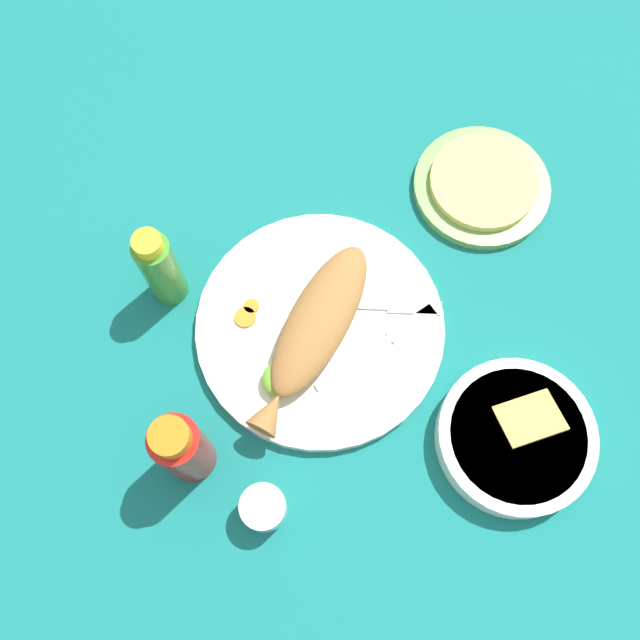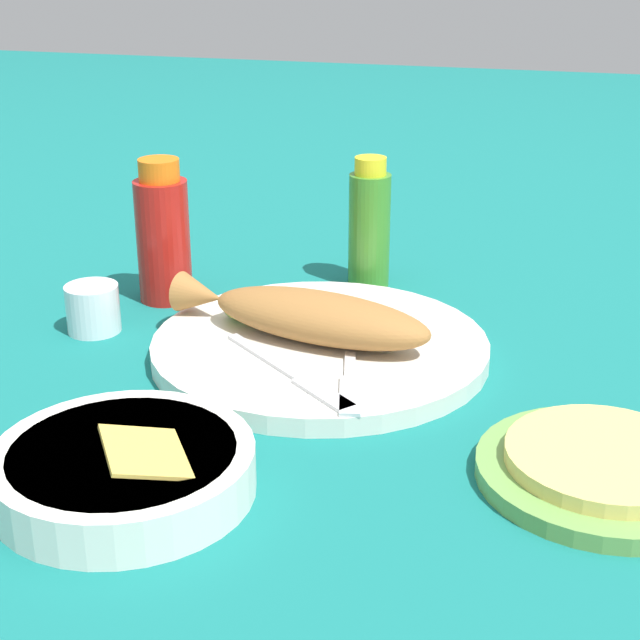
# 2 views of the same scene
# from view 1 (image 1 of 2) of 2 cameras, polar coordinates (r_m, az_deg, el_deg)

# --- Properties ---
(ground_plane) EXTENTS (4.00, 4.00, 0.00)m
(ground_plane) POSITION_cam_1_polar(r_m,az_deg,el_deg) (0.93, 0.00, -0.79)
(ground_plane) COLOR #146B66
(main_plate) EXTENTS (0.32, 0.32, 0.02)m
(main_plate) POSITION_cam_1_polar(r_m,az_deg,el_deg) (0.93, 0.00, -0.61)
(main_plate) COLOR silver
(main_plate) RESTS_ON ground_plane
(fried_fish) EXTENTS (0.27, 0.12, 0.05)m
(fried_fish) POSITION_cam_1_polar(r_m,az_deg,el_deg) (0.89, -0.37, -0.63)
(fried_fish) COLOR #996633
(fried_fish) RESTS_ON main_plate
(fork_near) EXTENTS (0.06, 0.18, 0.00)m
(fork_near) POSITION_cam_1_polar(r_m,az_deg,el_deg) (0.93, 4.86, 1.11)
(fork_near) COLOR silver
(fork_near) RESTS_ON main_plate
(fork_far) EXTENTS (0.15, 0.13, 0.00)m
(fork_far) POSITION_cam_1_polar(r_m,az_deg,el_deg) (0.91, 5.15, -1.80)
(fork_far) COLOR silver
(fork_far) RESTS_ON main_plate
(carrot_slice_near) EXTENTS (0.03, 0.03, 0.00)m
(carrot_slice_near) POSITION_cam_1_polar(r_m,az_deg,el_deg) (0.92, -6.00, 0.22)
(carrot_slice_near) COLOR orange
(carrot_slice_near) RESTS_ON main_plate
(carrot_slice_mid) EXTENTS (0.02, 0.02, 0.00)m
(carrot_slice_mid) POSITION_cam_1_polar(r_m,az_deg,el_deg) (0.93, -5.57, 0.93)
(carrot_slice_mid) COLOR orange
(carrot_slice_mid) RESTS_ON main_plate
(lime_wedge_main) EXTENTS (0.05, 0.04, 0.03)m
(lime_wedge_main) POSITION_cam_1_polar(r_m,az_deg,el_deg) (0.88, -3.40, -4.70)
(lime_wedge_main) COLOR #6BB233
(lime_wedge_main) RESTS_ON main_plate
(hot_sauce_bottle_red) EXTENTS (0.06, 0.06, 0.16)m
(hot_sauce_bottle_red) POSITION_cam_1_polar(r_m,az_deg,el_deg) (0.84, -10.94, -10.07)
(hot_sauce_bottle_red) COLOR #B21914
(hot_sauce_bottle_red) RESTS_ON ground_plane
(hot_sauce_bottle_green) EXTENTS (0.05, 0.05, 0.15)m
(hot_sauce_bottle_green) POSITION_cam_1_polar(r_m,az_deg,el_deg) (0.91, -12.71, 3.94)
(hot_sauce_bottle_green) COLOR #3D8428
(hot_sauce_bottle_green) RESTS_ON ground_plane
(salt_cup) EXTENTS (0.05, 0.05, 0.05)m
(salt_cup) POSITION_cam_1_polar(r_m,az_deg,el_deg) (0.87, -4.23, -14.87)
(salt_cup) COLOR silver
(salt_cup) RESTS_ON ground_plane
(guacamole_bowl) EXTENTS (0.19, 0.19, 0.05)m
(guacamole_bowl) POSITION_cam_1_polar(r_m,az_deg,el_deg) (0.91, 15.39, -8.99)
(guacamole_bowl) COLOR white
(guacamole_bowl) RESTS_ON ground_plane
(tortilla_plate) EXTENTS (0.19, 0.19, 0.01)m
(tortilla_plate) POSITION_cam_1_polar(r_m,az_deg,el_deg) (1.04, 12.79, 10.35)
(tortilla_plate) COLOR #6B9E4C
(tortilla_plate) RESTS_ON ground_plane
(tortilla_stack) EXTENTS (0.15, 0.15, 0.01)m
(tortilla_stack) POSITION_cam_1_polar(r_m,az_deg,el_deg) (1.03, 12.94, 10.71)
(tortilla_stack) COLOR #E0C666
(tortilla_stack) RESTS_ON tortilla_plate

